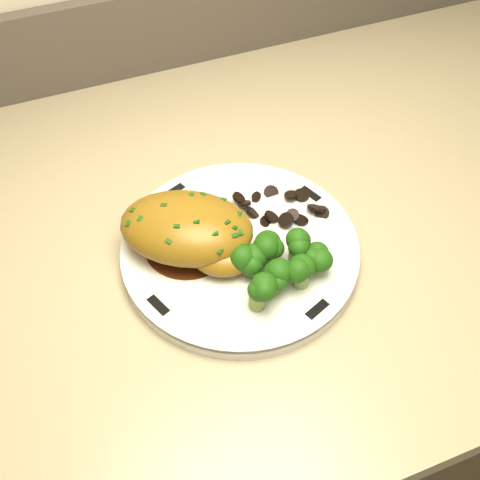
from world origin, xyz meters
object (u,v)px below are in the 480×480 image
object	(u,v)px
chicken_breast	(190,231)
broccoli_florets	(280,264)
plate	(240,251)
counter	(255,376)

from	to	relation	value
chicken_breast	broccoli_florets	distance (m)	0.10
plate	broccoli_florets	xyz separation A→B (m)	(0.02, -0.05, 0.03)
counter	plate	bearing A→B (deg)	-132.66
counter	chicken_breast	xyz separation A→B (m)	(-0.10, -0.03, 0.46)
counter	plate	distance (m)	0.43
broccoli_florets	chicken_breast	bearing A→B (deg)	135.70
plate	broccoli_florets	size ratio (longest dim) A/B	2.63
counter	chicken_breast	bearing A→B (deg)	-160.39
counter	broccoli_florets	xyz separation A→B (m)	(-0.02, -0.10, 0.46)
plate	broccoli_florets	bearing A→B (deg)	-66.53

